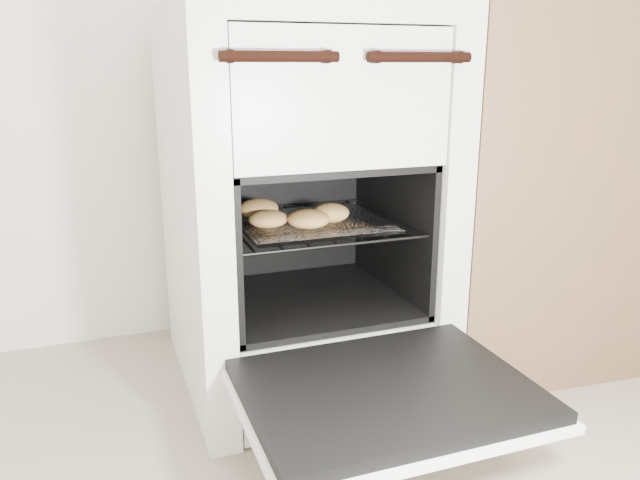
{
  "coord_description": "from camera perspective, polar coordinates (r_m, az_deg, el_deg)",
  "views": [
    {
      "loc": [
        -0.38,
        -0.28,
        0.79
      ],
      "look_at": [
        0.1,
        1.02,
        0.4
      ],
      "focal_mm": 35.0,
      "sensor_mm": 36.0,
      "label": 1
    }
  ],
  "objects": [
    {
      "name": "stove",
      "position": [
        1.56,
        -1.87,
        3.17
      ],
      "size": [
        0.61,
        0.67,
        0.93
      ],
      "color": "silver",
      "rests_on": "ground"
    },
    {
      "name": "oven_door",
      "position": [
        1.2,
        6.13,
        -13.77
      ],
      "size": [
        0.54,
        0.42,
        0.04
      ],
      "color": "black",
      "rests_on": "stove"
    },
    {
      "name": "oven_rack",
      "position": [
        1.5,
        -1.06,
        1.54
      ],
      "size": [
        0.44,
        0.42,
        0.01
      ],
      "color": "black",
      "rests_on": "stove"
    },
    {
      "name": "foil_sheet",
      "position": [
        1.48,
        -0.8,
        1.59
      ],
      "size": [
        0.34,
        0.3,
        0.01
      ],
      "primitive_type": "cube",
      "color": "silver",
      "rests_on": "oven_rack"
    },
    {
      "name": "baked_rolls",
      "position": [
        1.46,
        -2.76,
        2.37
      ],
      "size": [
        0.28,
        0.27,
        0.05
      ],
      "color": "tan",
      "rests_on": "foil_sheet"
    },
    {
      "name": "counter",
      "position": [
        1.96,
        22.17,
        6.07
      ],
      "size": [
        1.05,
        0.74,
        1.0
      ],
      "primitive_type": "cube",
      "rotation": [
        0.0,
        0.0,
        -0.08
      ],
      "color": "brown",
      "rests_on": "ground"
    }
  ]
}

